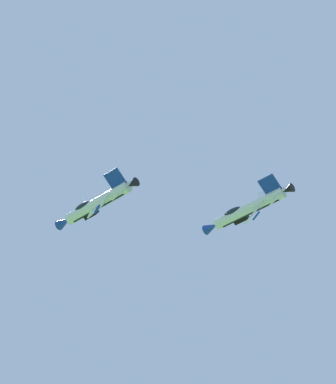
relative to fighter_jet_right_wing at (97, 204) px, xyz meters
name	(u,v)px	position (x,y,z in m)	size (l,w,h in m)	color
fighter_jet_right_wing	(97,204)	(0.00, 0.00, 0.00)	(15.01, 9.19, 8.21)	white
fighter_jet_left_outer	(248,209)	(20.38, 8.00, 0.35)	(15.01, 9.25, 8.43)	white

